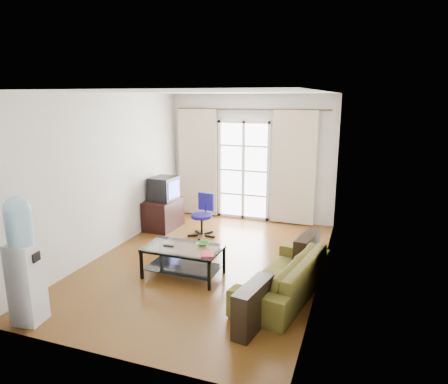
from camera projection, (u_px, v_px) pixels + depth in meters
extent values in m
plane|color=brown|center=(207.00, 262.00, 6.52)|extent=(5.20, 5.20, 0.00)
plane|color=white|center=(205.00, 92.00, 5.89)|extent=(5.20, 5.20, 0.00)
cube|color=silver|center=(251.00, 158.00, 8.59)|extent=(3.60, 0.02, 2.70)
cube|color=silver|center=(105.00, 234.00, 3.82)|extent=(3.60, 0.02, 2.70)
cube|color=silver|center=(108.00, 174.00, 6.79)|extent=(0.02, 5.20, 2.70)
cube|color=silver|center=(324.00, 190.00, 5.62)|extent=(0.02, 5.20, 2.70)
cube|color=white|center=(244.00, 170.00, 8.66)|extent=(1.01, 0.02, 2.04)
cube|color=white|center=(243.00, 171.00, 8.65)|extent=(1.16, 0.06, 2.15)
cylinder|color=#4C3F2D|center=(251.00, 109.00, 8.26)|extent=(3.30, 0.04, 0.04)
cube|color=beige|center=(198.00, 163.00, 8.90)|extent=(0.90, 0.07, 2.35)
cube|color=beige|center=(294.00, 168.00, 8.21)|extent=(0.90, 0.07, 2.35)
cube|color=gray|center=(285.00, 208.00, 8.48)|extent=(0.64, 0.12, 0.64)
imported|color=brown|center=(284.00, 275.00, 5.42)|extent=(2.17, 1.42, 0.56)
cube|color=silver|center=(183.00, 247.00, 5.92)|extent=(1.15, 0.67, 0.01)
cube|color=black|center=(183.00, 267.00, 5.99)|extent=(1.09, 0.61, 0.01)
cube|color=black|center=(141.00, 264.00, 5.88)|extent=(0.04, 0.04, 0.46)
cube|color=black|center=(209.00, 275.00, 5.52)|extent=(0.04, 0.04, 0.46)
cube|color=black|center=(161.00, 250.00, 6.42)|extent=(0.04, 0.04, 0.46)
cube|color=black|center=(224.00, 259.00, 6.06)|extent=(0.04, 0.04, 0.46)
imported|color=#2F8248|center=(203.00, 244.00, 5.97)|extent=(0.25, 0.25, 0.05)
imported|color=#A83114|center=(202.00, 254.00, 5.62)|extent=(0.31, 0.34, 0.02)
cube|color=black|center=(169.00, 246.00, 5.94)|extent=(0.16, 0.05, 0.02)
cube|color=black|center=(163.00, 214.00, 8.16)|extent=(0.57, 0.84, 0.60)
cube|color=black|center=(164.00, 188.00, 8.05)|extent=(0.51, 0.54, 0.47)
cube|color=#0C19E5|center=(174.00, 189.00, 7.95)|extent=(0.05, 0.41, 0.34)
cube|color=black|center=(155.00, 187.00, 8.13)|extent=(0.17, 0.36, 0.30)
cylinder|color=black|center=(202.00, 226.00, 7.70)|extent=(0.05, 0.05, 0.42)
cylinder|color=navy|center=(202.00, 216.00, 7.65)|extent=(0.40, 0.40, 0.06)
cube|color=navy|center=(206.00, 202.00, 7.75)|extent=(0.33, 0.08, 0.34)
cube|color=silver|center=(27.00, 283.00, 4.69)|extent=(0.36, 0.36, 1.00)
cylinder|color=#8FBFDE|center=(20.00, 227.00, 4.53)|extent=(0.30, 0.30, 0.40)
sphere|color=#8FBFDE|center=(17.00, 210.00, 4.48)|extent=(0.30, 0.30, 0.30)
cube|color=black|center=(35.00, 257.00, 4.58)|extent=(0.06, 0.13, 0.11)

